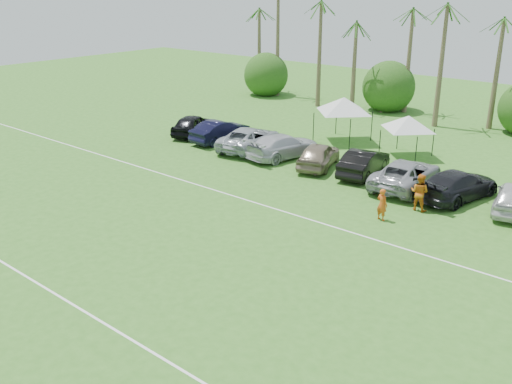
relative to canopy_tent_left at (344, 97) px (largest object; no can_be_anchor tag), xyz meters
The scene contains 21 objects.
ground 27.85m from the canopy_tent_left, 82.71° to the right, with size 120.00×120.00×0.00m, color #346B20.
field_lines 20.02m from the canopy_tent_left, 79.76° to the right, with size 80.00×12.10×0.01m.
palm_tree_0 21.71m from the canopy_tent_left, 150.27° to the left, with size 2.40×2.40×8.90m.
palm_tree_1 17.88m from the canopy_tent_left, 141.95° to the left, with size 2.40×2.40×9.90m.
palm_tree_2 14.81m from the canopy_tent_left, 128.80° to the left, with size 2.40×2.40×10.90m.
palm_tree_4 11.39m from the canopy_tent_left, 92.65° to the left, with size 2.40×2.40×8.90m.
palm_tree_5 12.25m from the canopy_tent_left, 71.60° to the left, with size 2.40×2.40×9.90m.
bush_tree_0 19.38m from the canopy_tent_left, 143.27° to the left, with size 4.00×4.00×4.00m.
bush_tree_1 11.91m from the canopy_tent_left, 102.15° to the left, with size 4.00×4.00×4.00m.
sideline_player_a 14.71m from the canopy_tent_left, 50.59° to the right, with size 0.59×0.39×1.63m, color #CF4F17.
sideline_player_b 13.56m from the canopy_tent_left, 41.32° to the right, with size 0.94×0.73×1.94m, color orange.
canopy_tent_left is the anchor object (origin of this frame).
canopy_tent_right 5.33m from the canopy_tent_left, ahead, with size 3.99×3.99×3.23m.
parked_car_0 11.50m from the canopy_tent_left, 149.37° to the right, with size 1.86×4.63×1.58m, color black.
parked_car_1 9.20m from the canopy_tent_left, 139.28° to the right, with size 1.67×4.79×1.58m, color black.
parked_car_2 7.48m from the canopy_tent_left, 122.30° to the right, with size 2.62×5.68×1.58m, color #9FA5AC.
parked_car_3 6.51m from the canopy_tent_left, 97.97° to the right, with size 2.21×5.44×1.58m, color #BABAC0.
parked_car_4 6.99m from the canopy_tent_left, 71.22° to the right, with size 1.86×4.63×1.58m, color gray.
parked_car_5 8.01m from the canopy_tent_left, 48.54° to the right, with size 1.67×4.79×1.58m, color black.
parked_car_6 10.37m from the canopy_tent_left, 37.50° to the right, with size 2.62×5.68×1.58m, color #95969C.
parked_car_7 12.72m from the canopy_tent_left, 28.84° to the right, with size 2.21×5.44×1.58m, color black.
Camera 1 is at (17.56, -7.50, 11.13)m, focal length 40.00 mm.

